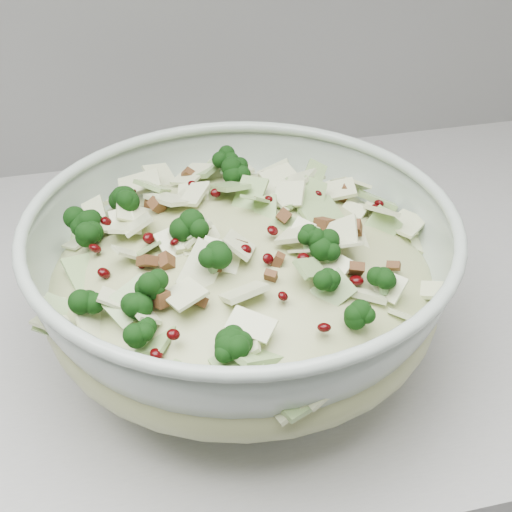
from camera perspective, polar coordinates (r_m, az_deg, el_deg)
The scene contains 2 objects.
mixing_bowl at distance 0.60m, azimuth -1.15°, elevation -2.16°, with size 0.45×0.45×0.14m.
salad at distance 0.58m, azimuth -1.18°, elevation -0.40°, with size 0.43×0.43×0.14m.
Camera 1 is at (0.29, 1.14, 1.34)m, focal length 50.00 mm.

